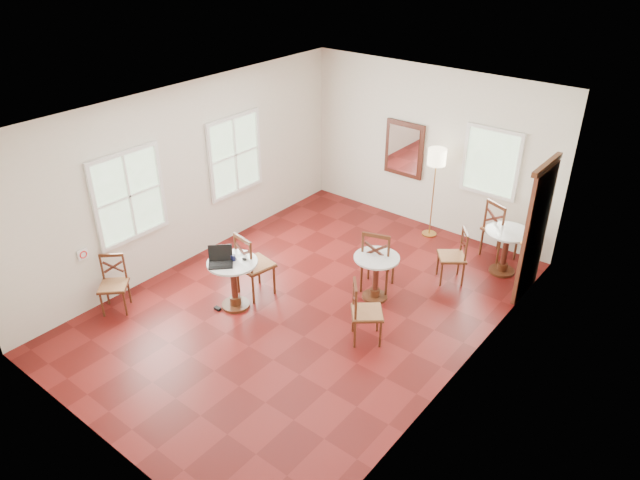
# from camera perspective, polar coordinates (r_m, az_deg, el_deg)

# --- Properties ---
(ground) EXTENTS (7.00, 7.00, 0.00)m
(ground) POSITION_cam_1_polar(r_m,az_deg,el_deg) (9.08, -1.19, -6.25)
(ground) COLOR #611210
(ground) RESTS_ON ground
(room_shell) EXTENTS (5.02, 7.02, 3.01)m
(room_shell) POSITION_cam_1_polar(r_m,az_deg,el_deg) (8.36, -0.44, 5.39)
(room_shell) COLOR silver
(room_shell) RESTS_ON ground
(cafe_table_near) EXTENTS (0.75, 0.75, 0.79)m
(cafe_table_near) POSITION_cam_1_polar(r_m,az_deg,el_deg) (8.86, -8.39, -3.75)
(cafe_table_near) COLOR #4C2513
(cafe_table_near) RESTS_ON ground
(cafe_table_mid) EXTENTS (0.70, 0.70, 0.74)m
(cafe_table_mid) POSITION_cam_1_polar(r_m,az_deg,el_deg) (9.02, 5.45, -3.18)
(cafe_table_mid) COLOR #4C2513
(cafe_table_mid) RESTS_ON ground
(cafe_table_back) EXTENTS (0.73, 0.73, 0.77)m
(cafe_table_back) POSITION_cam_1_polar(r_m,az_deg,el_deg) (10.08, 17.59, -0.65)
(cafe_table_back) COLOR #4C2513
(cafe_table_back) RESTS_ON ground
(chair_near_a) EXTENTS (0.57, 0.57, 1.07)m
(chair_near_a) POSITION_cam_1_polar(r_m,az_deg,el_deg) (9.09, -6.46, -2.38)
(chair_near_a) COLOR #4C2513
(chair_near_a) RESTS_ON ground
(chair_near_b) EXTENTS (0.57, 0.57, 0.88)m
(chair_near_b) POSITION_cam_1_polar(r_m,az_deg,el_deg) (9.26, -19.40, -4.07)
(chair_near_b) COLOR #4C2513
(chair_near_b) RESTS_ON ground
(chair_mid_a) EXTENTS (0.62, 0.62, 1.08)m
(chair_mid_a) POSITION_cam_1_polar(r_m,az_deg,el_deg) (9.20, 5.62, -1.91)
(chair_mid_a) COLOR #4C2513
(chair_mid_a) RESTS_ON ground
(chair_mid_b) EXTENTS (0.60, 0.60, 0.93)m
(chair_mid_b) POSITION_cam_1_polar(r_m,az_deg,el_deg) (8.15, 4.42, -6.99)
(chair_mid_b) COLOR #4C2513
(chair_mid_b) RESTS_ON ground
(chair_back_a) EXTENTS (0.65, 0.65, 1.08)m
(chair_back_a) POSITION_cam_1_polar(r_m,az_deg,el_deg) (10.46, 17.05, 0.93)
(chair_back_a) COLOR #4C2513
(chair_back_a) RESTS_ON ground
(chair_back_b) EXTENTS (0.59, 0.59, 0.91)m
(chair_back_b) POSITION_cam_1_polar(r_m,az_deg,el_deg) (9.65, 12.81, -1.53)
(chair_back_b) COLOR #4C2513
(chair_back_b) RESTS_ON ground
(floor_lamp) EXTENTS (0.33, 0.33, 1.69)m
(floor_lamp) POSITION_cam_1_polar(r_m,az_deg,el_deg) (10.58, 11.22, 7.35)
(floor_lamp) COLOR #BF8C3F
(floor_lamp) RESTS_ON ground
(laptop) EXTENTS (0.45, 0.45, 0.25)m
(laptop) POSITION_cam_1_polar(r_m,az_deg,el_deg) (8.66, -9.63, -1.87)
(laptop) COLOR black
(laptop) RESTS_ON cafe_table_near
(mouse) EXTENTS (0.10, 0.08, 0.03)m
(mouse) POSITION_cam_1_polar(r_m,az_deg,el_deg) (8.70, -7.35, -1.85)
(mouse) COLOR black
(mouse) RESTS_ON cafe_table_near
(navy_mug) EXTENTS (0.11, 0.07, 0.09)m
(navy_mug) POSITION_cam_1_polar(r_m,az_deg,el_deg) (8.71, -8.42, -1.71)
(navy_mug) COLOR #0F1134
(navy_mug) RESTS_ON cafe_table_near
(water_glass) EXTENTS (0.06, 0.06, 0.09)m
(water_glass) POSITION_cam_1_polar(r_m,az_deg,el_deg) (8.76, -8.86, -1.51)
(water_glass) COLOR white
(water_glass) RESTS_ON cafe_table_near
(power_adapter) EXTENTS (0.10, 0.06, 0.04)m
(power_adapter) POSITION_cam_1_polar(r_m,az_deg,el_deg) (9.08, -9.92, -6.57)
(power_adapter) COLOR black
(power_adapter) RESTS_ON ground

